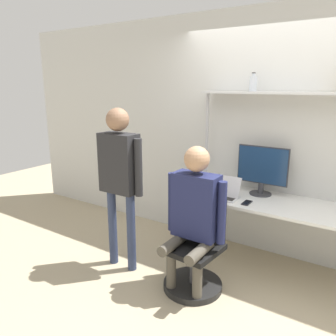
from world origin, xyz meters
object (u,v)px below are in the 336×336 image
(cell_phone, at_px, (247,203))
(bottle_clear, at_px, (253,83))
(office_chair, at_px, (196,261))
(person_standing, at_px, (119,169))
(laptop, at_px, (224,191))
(monitor, at_px, (262,168))
(person_seated, at_px, (194,209))

(cell_phone, bearing_deg, bottle_clear, 110.42)
(office_chair, bearing_deg, cell_phone, 62.54)
(office_chair, bearing_deg, person_standing, -173.22)
(laptop, distance_m, bottle_clear, 1.16)
(monitor, xyz_separation_m, bottle_clear, (-0.16, 0.02, 0.88))
(person_seated, bearing_deg, laptop, 88.71)
(monitor, height_order, office_chair, monitor)
(office_chair, distance_m, person_standing, 1.16)
(laptop, relative_size, cell_phone, 2.11)
(laptop, bearing_deg, monitor, 45.26)
(monitor, bearing_deg, laptop, -134.74)
(person_standing, xyz_separation_m, bottle_clear, (0.97, 1.01, 0.83))
(laptop, distance_m, person_seated, 0.64)
(laptop, height_order, person_seated, person_seated)
(person_seated, height_order, bottle_clear, bottle_clear)
(person_seated, bearing_deg, bottle_clear, 81.33)
(person_standing, distance_m, bottle_clear, 1.63)
(monitor, xyz_separation_m, person_seated, (-0.31, -0.94, -0.22))
(monitor, xyz_separation_m, laptop, (-0.30, -0.30, -0.23))
(monitor, height_order, laptop, monitor)
(monitor, distance_m, person_seated, 1.01)
(person_standing, relative_size, bottle_clear, 8.96)
(office_chair, height_order, bottle_clear, bottle_clear)
(office_chair, height_order, person_seated, person_seated)
(laptop, relative_size, person_seated, 0.23)
(cell_phone, relative_size, person_seated, 0.11)
(cell_phone, relative_size, bottle_clear, 0.80)
(cell_phone, bearing_deg, monitor, 85.96)
(office_chair, height_order, person_standing, person_standing)
(laptop, height_order, office_chair, laptop)
(monitor, relative_size, person_standing, 0.32)
(person_standing, bearing_deg, cell_phone, 29.92)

